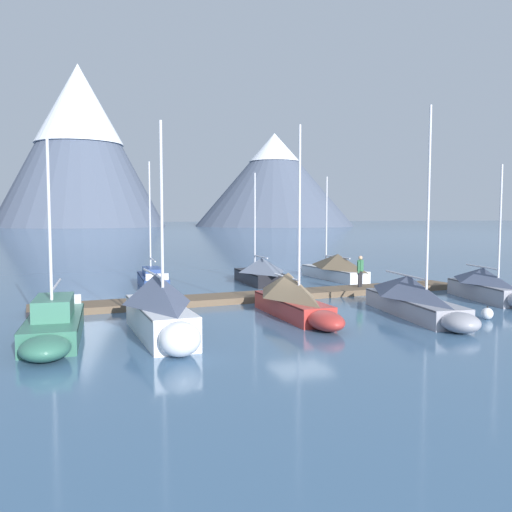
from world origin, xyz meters
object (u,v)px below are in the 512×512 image
object	(u,v)px
sailboat_mid_dock_port	(152,278)
sailboat_outer_slip	(415,297)
sailboat_nearest_berth	(53,325)
sailboat_second_berth	(160,307)
person_on_dock	(360,269)
sailboat_far_berth	(259,271)
mooring_buoy_channel_marker	(487,314)
sailboat_end_of_dock	(333,267)
sailboat_mid_dock_starboard	(294,297)
sailboat_last_slip	(488,285)

from	to	relation	value
sailboat_mid_dock_port	sailboat_outer_slip	world-z (taller)	sailboat_outer_slip
sailboat_nearest_berth	sailboat_second_berth	distance (m)	3.49
person_on_dock	sailboat_far_berth	bearing A→B (deg)	125.23
sailboat_mid_dock_port	person_on_dock	size ratio (longest dim) A/B	4.32
sailboat_mid_dock_port	mooring_buoy_channel_marker	size ratio (longest dim) A/B	13.29
person_on_dock	mooring_buoy_channel_marker	bearing A→B (deg)	-82.90
sailboat_far_berth	sailboat_end_of_dock	bearing A→B (deg)	4.57
sailboat_mid_dock_port	mooring_buoy_channel_marker	distance (m)	18.20
sailboat_mid_dock_port	sailboat_mid_dock_starboard	distance (m)	12.02
sailboat_second_berth	sailboat_far_berth	distance (m)	14.90
mooring_buoy_channel_marker	sailboat_outer_slip	bearing A→B (deg)	145.68
sailboat_nearest_berth	sailboat_end_of_dock	xyz separation A→B (m)	(16.68, 12.60, 0.26)
sailboat_nearest_berth	sailboat_mid_dock_starboard	distance (m)	9.26
sailboat_outer_slip	mooring_buoy_channel_marker	world-z (taller)	sailboat_outer_slip
sailboat_nearest_berth	sailboat_end_of_dock	distance (m)	20.90
sailboat_mid_dock_starboard	person_on_dock	size ratio (longest dim) A/B	4.55
sailboat_nearest_berth	sailboat_far_berth	size ratio (longest dim) A/B	0.96
sailboat_nearest_berth	sailboat_mid_dock_port	xyz separation A→B (m)	(4.90, 12.63, -0.05)
sailboat_far_berth	sailboat_second_berth	bearing A→B (deg)	-122.21
sailboat_outer_slip	sailboat_mid_dock_starboard	bearing A→B (deg)	164.05
sailboat_second_berth	sailboat_mid_dock_port	bearing A→B (deg)	83.57
sailboat_last_slip	sailboat_outer_slip	bearing A→B (deg)	-158.80
sailboat_second_berth	sailboat_nearest_berth	bearing A→B (deg)	172.92
sailboat_mid_dock_port	person_on_dock	bearing A→B (deg)	-29.86
sailboat_end_of_dock	sailboat_mid_dock_starboard	bearing A→B (deg)	-123.85
sailboat_far_berth	mooring_buoy_channel_marker	world-z (taller)	sailboat_far_berth
sailboat_mid_dock_port	sailboat_far_berth	world-z (taller)	sailboat_mid_dock_port
sailboat_mid_dock_port	sailboat_far_berth	bearing A→B (deg)	-3.92
sailboat_second_berth	sailboat_outer_slip	bearing A→B (deg)	2.33
sailboat_second_berth	mooring_buoy_channel_marker	xyz separation A→B (m)	(12.86, -1.15, -0.79)
sailboat_outer_slip	sailboat_mid_dock_port	bearing A→B (deg)	125.71
sailboat_nearest_berth	sailboat_last_slip	world-z (taller)	sailboat_nearest_berth
sailboat_second_berth	sailboat_outer_slip	size ratio (longest dim) A/B	0.86
sailboat_end_of_dock	person_on_dock	distance (m)	6.11
sailboat_mid_dock_starboard	sailboat_outer_slip	bearing A→B (deg)	-15.95
mooring_buoy_channel_marker	person_on_dock	bearing A→B (deg)	97.10
sailboat_mid_dock_starboard	person_on_dock	xyz separation A→B (m)	(6.11, 5.30, 0.43)
sailboat_mid_dock_port	sailboat_last_slip	world-z (taller)	sailboat_mid_dock_port
sailboat_mid_dock_port	sailboat_end_of_dock	bearing A→B (deg)	-0.10
person_on_dock	mooring_buoy_channel_marker	xyz separation A→B (m)	(1.03, -8.26, -1.03)
sailboat_nearest_berth	sailboat_last_slip	bearing A→B (deg)	6.53
sailboat_mid_dock_port	sailboat_mid_dock_starboard	bearing A→B (deg)	-69.32
sailboat_mid_dock_starboard	person_on_dock	world-z (taller)	sailboat_mid_dock_starboard
sailboat_mid_dock_port	sailboat_nearest_berth	bearing A→B (deg)	-111.23
sailboat_mid_dock_starboard	sailboat_far_berth	size ratio (longest dim) A/B	1.13
sailboat_mid_dock_port	person_on_dock	xyz separation A→B (m)	(10.36, -5.95, 0.78)
sailboat_outer_slip	sailboat_last_slip	world-z (taller)	sailboat_outer_slip
sailboat_end_of_dock	mooring_buoy_channel_marker	bearing A→B (deg)	-91.55
sailboat_mid_dock_starboard	sailboat_far_berth	xyz separation A→B (m)	(2.23, 10.80, -0.08)
sailboat_nearest_berth	sailboat_far_berth	xyz separation A→B (m)	(11.38, 12.18, 0.21)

